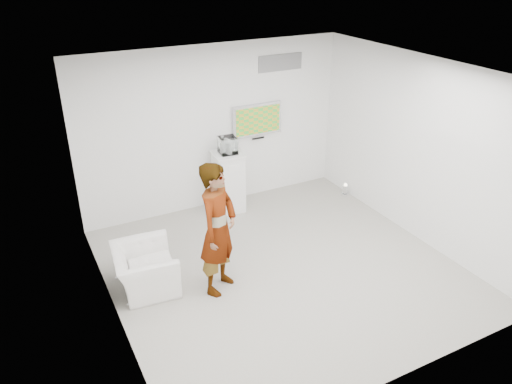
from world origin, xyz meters
TOP-DOWN VIEW (x-y plane):
  - room at (0.00, 0.00)m, footprint 5.01×5.01m
  - tv at (0.85, 2.45)m, footprint 1.00×0.08m
  - logo_decal at (1.35, 2.49)m, footprint 0.90×0.02m
  - person at (-1.03, 0.00)m, footprint 0.85×0.81m
  - armchair at (-1.98, 0.50)m, footprint 0.94×1.05m
  - pedestal at (0.09, 2.14)m, footprint 0.60×0.60m
  - floor_uplight at (2.37, 1.58)m, footprint 0.16×0.16m
  - vitrine at (0.09, 2.14)m, footprint 0.33×0.33m
  - console at (0.09, 2.14)m, footprint 0.08×0.15m
  - wii_remote at (-0.93, 0.28)m, footprint 0.09×0.15m

SIDE VIEW (x-z plane):
  - floor_uplight at x=2.37m, z-range 0.00..0.25m
  - armchair at x=-1.98m, z-range 0.00..0.63m
  - pedestal at x=0.09m, z-range 0.00..1.13m
  - person at x=-1.03m, z-range 0.00..1.95m
  - console at x=0.09m, z-range 1.13..1.33m
  - vitrine at x=0.09m, z-range 1.13..1.43m
  - room at x=0.00m, z-range 0.00..3.00m
  - tv at x=0.85m, z-range 1.25..1.85m
  - wii_remote at x=-0.93m, z-range 1.74..1.77m
  - logo_decal at x=1.35m, z-range 2.40..2.70m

